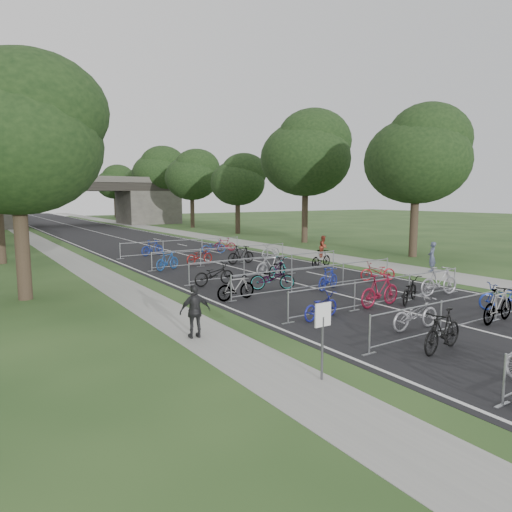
{
  "coord_description": "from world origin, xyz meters",
  "views": [
    {
      "loc": [
        -13.58,
        -4.62,
        4.22
      ],
      "look_at": [
        -0.61,
        15.29,
        1.1
      ],
      "focal_mm": 32.0,
      "sensor_mm": 36.0,
      "label": 1
    }
  ],
  "objects_px": {
    "park_sign": "(323,327)",
    "pedestrian_b": "(323,247)",
    "overpass_bridge": "(70,201)",
    "pedestrian_a": "(432,257)",
    "pedestrian_c": "(195,312)"
  },
  "relations": [
    {
      "from": "overpass_bridge",
      "to": "pedestrian_c",
      "type": "relative_size",
      "value": 19.23
    },
    {
      "from": "overpass_bridge",
      "to": "pedestrian_c",
      "type": "bearing_deg",
      "value": -97.79
    },
    {
      "from": "overpass_bridge",
      "to": "pedestrian_b",
      "type": "bearing_deg",
      "value": -80.79
    },
    {
      "from": "park_sign",
      "to": "pedestrian_c",
      "type": "distance_m",
      "value": 4.62
    },
    {
      "from": "park_sign",
      "to": "pedestrian_b",
      "type": "relative_size",
      "value": 1.2
    },
    {
      "from": "pedestrian_b",
      "to": "pedestrian_c",
      "type": "height_order",
      "value": "pedestrian_c"
    },
    {
      "from": "park_sign",
      "to": "overpass_bridge",
      "type": "bearing_deg",
      "value": 83.74
    },
    {
      "from": "overpass_bridge",
      "to": "pedestrian_b",
      "type": "distance_m",
      "value": 46.58
    },
    {
      "from": "pedestrian_b",
      "to": "pedestrian_c",
      "type": "distance_m",
      "value": 19.23
    },
    {
      "from": "pedestrian_c",
      "to": "overpass_bridge",
      "type": "bearing_deg",
      "value": -89.2
    },
    {
      "from": "pedestrian_a",
      "to": "pedestrian_c",
      "type": "xyz_separation_m",
      "value": [
        -16.45,
        -3.8,
        -0.03
      ]
    },
    {
      "from": "pedestrian_b",
      "to": "park_sign",
      "type": "bearing_deg",
      "value": -155.43
    },
    {
      "from": "park_sign",
      "to": "pedestrian_b",
      "type": "height_order",
      "value": "park_sign"
    },
    {
      "from": "overpass_bridge",
      "to": "pedestrian_a",
      "type": "bearing_deg",
      "value": -80.92
    },
    {
      "from": "park_sign",
      "to": "pedestrian_c",
      "type": "bearing_deg",
      "value": 103.46
    }
  ]
}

